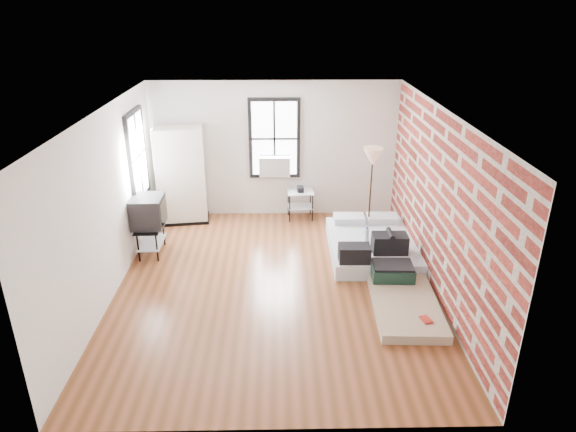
{
  "coord_description": "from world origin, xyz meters",
  "views": [
    {
      "loc": [
        0.08,
        -7.17,
        4.29
      ],
      "look_at": [
        0.22,
        0.3,
        1.09
      ],
      "focal_mm": 32.0,
      "sensor_mm": 36.0,
      "label": 1
    }
  ],
  "objects_px": {
    "mattress_main": "(372,245)",
    "side_table": "(300,197)",
    "mattress_bare": "(402,296)",
    "tv_stand": "(149,213)",
    "wardrobe": "(181,176)",
    "floor_lamp": "(373,161)"
  },
  "relations": [
    {
      "from": "floor_lamp",
      "to": "mattress_bare",
      "type": "bearing_deg",
      "value": -86.96
    },
    {
      "from": "wardrobe",
      "to": "side_table",
      "type": "distance_m",
      "value": 2.46
    },
    {
      "from": "side_table",
      "to": "wardrobe",
      "type": "bearing_deg",
      "value": -178.33
    },
    {
      "from": "wardrobe",
      "to": "floor_lamp",
      "type": "height_order",
      "value": "wardrobe"
    },
    {
      "from": "mattress_main",
      "to": "mattress_bare",
      "type": "relative_size",
      "value": 1.12
    },
    {
      "from": "mattress_main",
      "to": "side_table",
      "type": "bearing_deg",
      "value": 127.31
    },
    {
      "from": "mattress_main",
      "to": "wardrobe",
      "type": "xyz_separation_m",
      "value": [
        -3.63,
        1.57,
        0.8
      ]
    },
    {
      "from": "wardrobe",
      "to": "side_table",
      "type": "height_order",
      "value": "wardrobe"
    },
    {
      "from": "mattress_bare",
      "to": "side_table",
      "type": "bearing_deg",
      "value": 115.88
    },
    {
      "from": "mattress_main",
      "to": "floor_lamp",
      "type": "relative_size",
      "value": 1.17
    },
    {
      "from": "mattress_bare",
      "to": "mattress_main",
      "type": "bearing_deg",
      "value": 99.15
    },
    {
      "from": "floor_lamp",
      "to": "tv_stand",
      "type": "relative_size",
      "value": 1.62
    },
    {
      "from": "mattress_main",
      "to": "side_table",
      "type": "height_order",
      "value": "side_table"
    },
    {
      "from": "mattress_main",
      "to": "floor_lamp",
      "type": "distance_m",
      "value": 1.54
    },
    {
      "from": "mattress_bare",
      "to": "wardrobe",
      "type": "xyz_separation_m",
      "value": [
        -3.82,
        3.19,
        0.86
      ]
    },
    {
      "from": "mattress_bare",
      "to": "tv_stand",
      "type": "height_order",
      "value": "tv_stand"
    },
    {
      "from": "floor_lamp",
      "to": "mattress_main",
      "type": "bearing_deg",
      "value": -94.73
    },
    {
      "from": "mattress_main",
      "to": "mattress_bare",
      "type": "height_order",
      "value": "mattress_main"
    },
    {
      "from": "floor_lamp",
      "to": "wardrobe",
      "type": "bearing_deg",
      "value": 167.76
    },
    {
      "from": "mattress_bare",
      "to": "wardrobe",
      "type": "bearing_deg",
      "value": 142.6
    },
    {
      "from": "tv_stand",
      "to": "mattress_bare",
      "type": "bearing_deg",
      "value": -23.67
    },
    {
      "from": "wardrobe",
      "to": "floor_lamp",
      "type": "relative_size",
      "value": 1.12
    }
  ]
}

